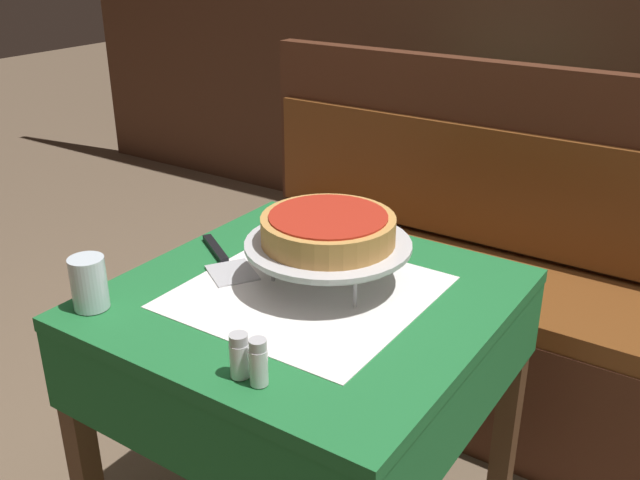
{
  "coord_description": "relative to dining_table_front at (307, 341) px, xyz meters",
  "views": [
    {
      "loc": [
        0.74,
        -1.06,
        1.42
      ],
      "look_at": [
        0.01,
        0.03,
        0.84
      ],
      "focal_mm": 40.0,
      "sensor_mm": 36.0,
      "label": 1
    }
  ],
  "objects": [
    {
      "name": "dining_table_front",
      "position": [
        0.0,
        0.0,
        0.0
      ],
      "size": [
        0.76,
        0.76,
        0.73
      ],
      "color": "#1E6B33",
      "rests_on": "ground_plane"
    },
    {
      "name": "dining_table_rear",
      "position": [
        -0.29,
        1.57,
        0.02
      ],
      "size": [
        0.65,
        0.65,
        0.73
      ],
      "color": "#1E6B33",
      "rests_on": "ground_plane"
    },
    {
      "name": "booth_bench",
      "position": [
        -0.04,
        0.81,
        -0.29
      ],
      "size": [
        1.46,
        0.46,
        1.06
      ],
      "color": "#4C2819",
      "rests_on": "ground_plane"
    },
    {
      "name": "pizza_pan_stand",
      "position": [
        0.01,
        0.06,
        0.2
      ],
      "size": [
        0.35,
        0.35,
        0.09
      ],
      "color": "#ADADB2",
      "rests_on": "dining_table_front"
    },
    {
      "name": "deep_dish_pizza",
      "position": [
        0.01,
        0.06,
        0.24
      ],
      "size": [
        0.28,
        0.28,
        0.06
      ],
      "color": "#C68E47",
      "rests_on": "pizza_pan_stand"
    },
    {
      "name": "pizza_server",
      "position": [
        -0.23,
        0.01,
        0.12
      ],
      "size": [
        0.25,
        0.19,
        0.01
      ],
      "color": "#BCBCC1",
      "rests_on": "dining_table_front"
    },
    {
      "name": "water_glass_near",
      "position": [
        -0.32,
        -0.29,
        0.17
      ],
      "size": [
        0.07,
        0.07,
        0.11
      ],
      "color": "silver",
      "rests_on": "dining_table_front"
    },
    {
      "name": "salt_shaker",
      "position": [
        0.08,
        -0.31,
        0.16
      ],
      "size": [
        0.03,
        0.03,
        0.08
      ],
      "color": "silver",
      "rests_on": "dining_table_front"
    },
    {
      "name": "pepper_shaker",
      "position": [
        0.12,
        -0.31,
        0.16
      ],
      "size": [
        0.03,
        0.03,
        0.08
      ],
      "color": "silver",
      "rests_on": "dining_table_front"
    },
    {
      "name": "condiment_caddy",
      "position": [
        -0.32,
        1.6,
        0.17
      ],
      "size": [
        0.11,
        0.11,
        0.19
      ],
      "color": "black",
      "rests_on": "dining_table_rear"
    }
  ]
}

